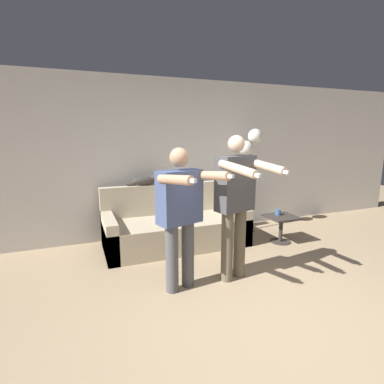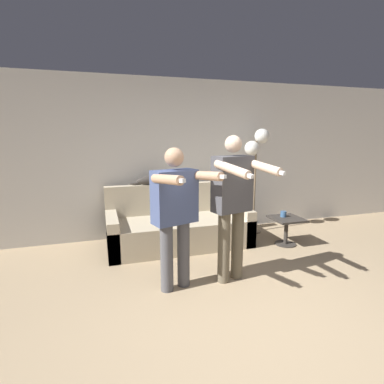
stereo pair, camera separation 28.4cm
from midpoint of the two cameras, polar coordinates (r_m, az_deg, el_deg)
The scene contains 9 objects.
ground_plane at distance 3.06m, azimuth 17.17°, elevation -23.49°, with size 16.00×16.00×0.00m, color tan.
wall_back at distance 5.12m, azimuth -0.11°, elevation 6.45°, with size 10.00×0.05×2.60m.
couch at distance 4.69m, azimuth -0.87°, elevation -6.70°, with size 2.16×0.94×0.91m.
person_left at distance 3.20m, azimuth -0.58°, elevation -3.36°, with size 0.66×0.78×1.57m.
person_right at distance 3.43m, azimuth 10.18°, elevation -1.47°, with size 0.62×0.76×1.69m.
cat at distance 4.78m, azimuth -6.31°, elevation 2.26°, with size 0.52×0.14×0.17m.
floor_lamp at distance 5.23m, azimuth 13.76°, elevation 8.08°, with size 0.43×0.27×1.79m.
side_table at distance 4.94m, azimuth 19.14°, elevation -6.02°, with size 0.46×0.46×0.43m.
cup at distance 4.93m, azimuth 18.61°, elevation -4.01°, with size 0.09×0.09×0.09m.
Camera 2 is at (-1.36, -2.09, 1.71)m, focal length 28.00 mm.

